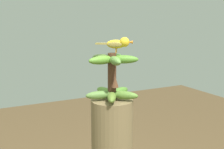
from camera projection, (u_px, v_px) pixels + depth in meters
name	position (u px, v px, depth m)	size (l,w,h in m)	color
banana_bunch	(112.00, 77.00, 1.39)	(0.27, 0.28, 0.24)	#4C2D1E
perched_bird	(119.00, 43.00, 1.36)	(0.17, 0.12, 0.08)	#C68933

